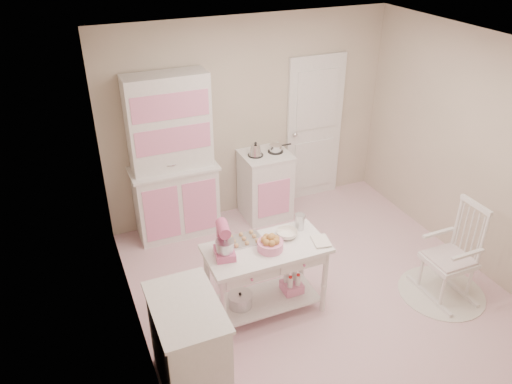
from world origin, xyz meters
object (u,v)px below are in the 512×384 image
rocking_chair (451,252)px  hutch (173,159)px  bread_basket (270,246)px  stand_mixer (224,241)px  work_table (266,279)px  base_cabinet (189,347)px  stove (265,185)px

rocking_chair → hutch: bearing=135.0°
bread_basket → stand_mixer: bearing=171.0°
rocking_chair → bread_basket: 1.93m
hutch → work_table: hutch is taller
hutch → base_cabinet: hutch is taller
base_cabinet → bread_basket: bearing=29.7°
stand_mixer → stove: bearing=64.7°
bread_basket → work_table: bearing=111.8°
stand_mixer → rocking_chair: bearing=-3.7°
base_cabinet → work_table: size_ratio=0.77×
stove → work_table: 1.88m
stove → stand_mixer: (-1.18, -1.70, 0.51)m
stand_mixer → bread_basket: size_ratio=1.36×
hutch → rocking_chair: size_ratio=1.89×
hutch → base_cabinet: size_ratio=2.26×
work_table → stove: bearing=66.3°
rocking_chair → bread_basket: size_ratio=4.40×
work_table → rocking_chair: bearing=-15.3°
stand_mixer → bread_basket: bearing=0.3°
stove → stand_mixer: stand_mixer is taller
stand_mixer → base_cabinet: bearing=-121.8°
hutch → stand_mixer: size_ratio=6.12×
bread_basket → rocking_chair: bearing=-14.0°
stove → stand_mixer: 2.13m
rocking_chair → bread_basket: bearing=165.6°
rocking_chair → stand_mixer: 2.39m
hutch → work_table: (0.44, -1.77, -0.64)m
base_cabinet → stand_mixer: bearing=48.9°
work_table → bread_basket: bearing=-68.2°
stove → rocking_chair: 2.50m
base_cabinet → rocking_chair: rocking_chair is taller
stove → work_table: stove is taller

